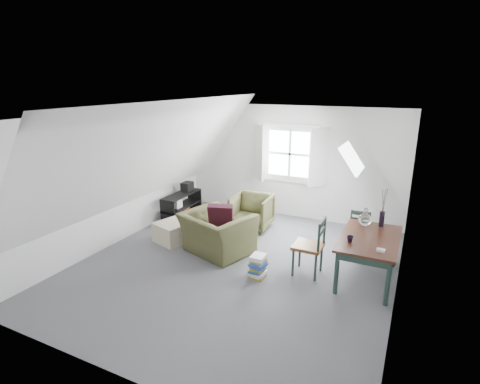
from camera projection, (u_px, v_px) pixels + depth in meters
The scene contains 24 objects.
floor at pixel (236, 265), 6.33m from camera, with size 5.50×5.50×0.00m, color #525257.
ceiling at pixel (235, 115), 5.62m from camera, with size 5.50×5.50×0.00m, color white.
wall_back at pixel (290, 162), 8.35m from camera, with size 5.00×5.00×0.00m, color silver.
wall_front at pixel (109, 270), 3.60m from camera, with size 5.00×5.00×0.00m, color silver.
wall_left at pixel (116, 178), 7.02m from camera, with size 5.50×5.50×0.00m, color silver.
wall_right at pixel (405, 219), 4.93m from camera, with size 5.50×5.50×0.00m, color silver.
slope_left at pixel (155, 155), 6.47m from camera, with size 5.50×5.50×0.00m, color white.
slope_right at pixel (335, 173), 5.18m from camera, with size 5.50×5.50×0.00m, color white.
dormer_window at pixel (290, 154), 8.23m from camera, with size 1.71×0.35×1.30m.
skylight at pixel (352, 158), 6.31m from camera, with size 0.55×0.75×0.04m, color white.
armchair_near at pixel (217, 252), 6.82m from camera, with size 1.14×1.00×0.74m, color #404224.
armchair_far at pixel (251, 228), 7.95m from camera, with size 0.78×0.80×0.73m, color #404224.
throw_pillow at pixel (221, 216), 6.77m from camera, with size 0.45×0.13×0.45m, color #340E1C.
ottoman at pixel (173, 232), 7.23m from camera, with size 0.58×0.58×0.39m, color #BEAF92.
dining_table at pixel (369, 243), 5.73m from camera, with size 0.85×1.41×0.71m.
demijohn at pixel (365, 219), 6.12m from camera, with size 0.21×0.21×0.29m.
vase_twigs at pixel (382, 218), 6.10m from camera, with size 0.08×0.09×0.64m.
cup at pixel (350, 242), 5.55m from camera, with size 0.10×0.10×0.09m, color black.
paper_box at pixel (381, 250), 5.23m from camera, with size 0.11×0.08×0.04m, color white.
dining_chair_far at pixel (360, 229), 6.76m from camera, with size 0.38×0.38×0.82m.
dining_chair_near at pixel (311, 245), 5.92m from camera, with size 0.45×0.45×0.96m.
media_shelf at pixel (181, 207), 8.45m from camera, with size 0.37×1.10×0.57m.
electronics_box at pixel (187, 187), 8.58m from camera, with size 0.20×0.28×0.22m, color black.
magazine_stack at pixel (258, 266), 5.91m from camera, with size 0.27×0.33×0.37m.
Camera 1 is at (2.55, -5.11, 3.00)m, focal length 28.00 mm.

